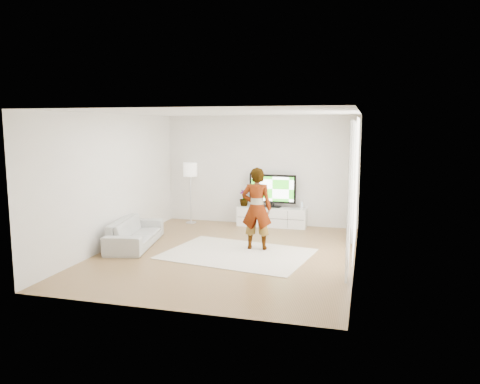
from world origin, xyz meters
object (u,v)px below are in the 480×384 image
(rug, at_px, (237,254))
(floor_lamp, at_px, (190,172))
(sofa, at_px, (135,233))
(media_console, at_px, (272,217))
(player, at_px, (257,208))
(television, at_px, (273,190))

(rug, xyz_separation_m, floor_lamp, (-1.98, 2.58, 1.34))
(rug, bearing_deg, sofa, 178.14)
(media_console, relative_size, player, 1.03)
(rug, relative_size, floor_lamp, 1.76)
(television, relative_size, rug, 0.43)
(floor_lamp, bearing_deg, media_console, 4.56)
(player, height_order, floor_lamp, player)
(player, bearing_deg, rug, 52.08)
(player, bearing_deg, television, -92.92)
(television, distance_m, player, 2.32)
(floor_lamp, bearing_deg, player, -42.99)
(rug, bearing_deg, television, 86.69)
(television, bearing_deg, media_console, -90.00)
(rug, bearing_deg, player, 58.16)
(media_console, distance_m, television, 0.70)
(player, bearing_deg, sofa, 2.53)
(player, bearing_deg, media_console, -92.89)
(rug, relative_size, sofa, 1.43)
(player, distance_m, sofa, 2.67)
(media_console, xyz_separation_m, sofa, (-2.45, -2.68, 0.04))
(player, relative_size, sofa, 0.87)
(television, distance_m, floor_lamp, 2.19)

